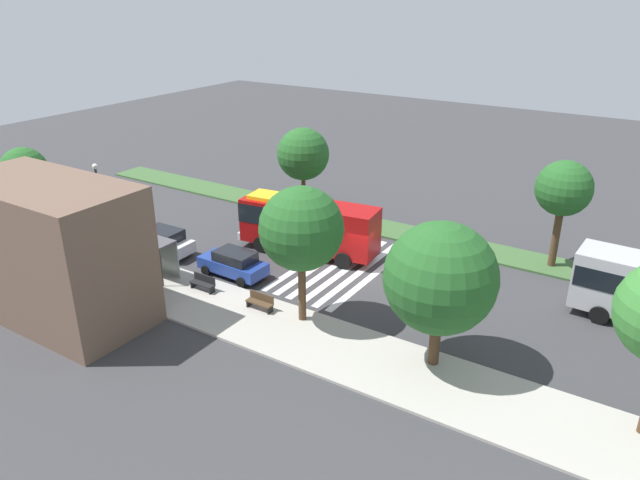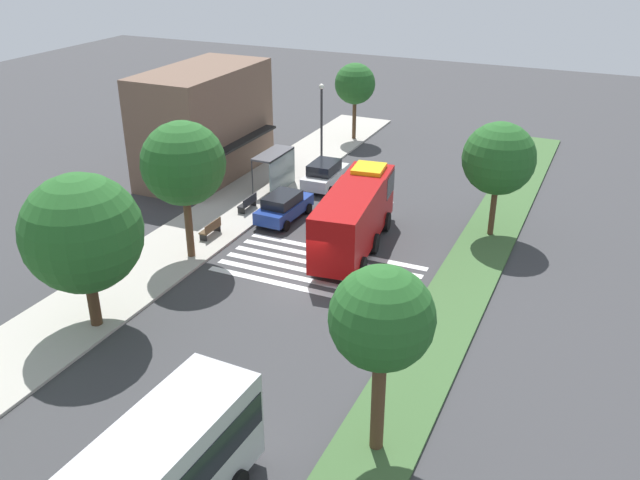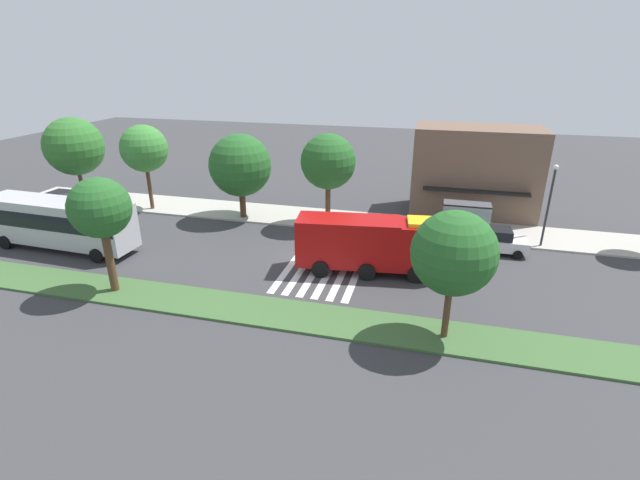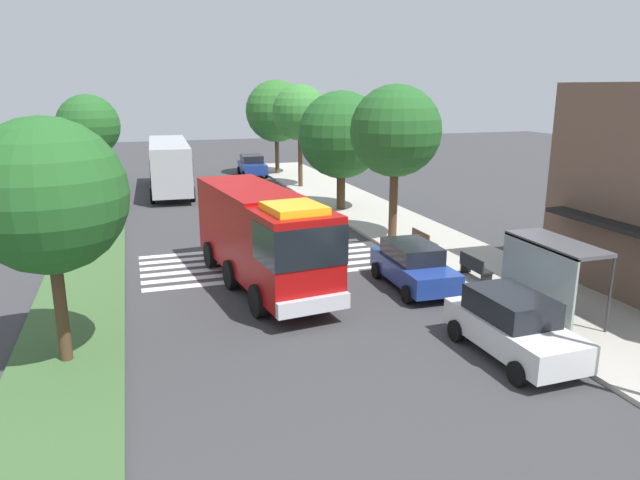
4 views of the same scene
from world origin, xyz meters
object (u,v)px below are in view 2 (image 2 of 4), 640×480
bench_near_shelter (248,203)px  median_tree_west (499,159)px  parked_car_mid (284,206)px  sidewalk_tree_far_east (355,84)px  street_lamp (322,118)px  sidewalk_tree_center (82,233)px  fire_truck (356,212)px  parked_car_east (325,174)px  median_tree_far_west (382,320)px  sidewalk_tree_east (183,164)px  bench_west_of_shelter (211,229)px  bus_stop_shelter (278,164)px

bench_near_shelter → median_tree_west: size_ratio=0.25×
parked_car_mid → median_tree_west: (2.81, -11.83, 3.78)m
parked_car_mid → sidewalk_tree_far_east: sidewalk_tree_far_east is taller
street_lamp → sidewalk_tree_far_east: 7.42m
parked_car_mid → sidewalk_tree_center: 14.66m
fire_truck → parked_car_east: fire_truck is taller
parked_car_east → median_tree_far_west: median_tree_far_west is taller
sidewalk_tree_east → fire_truck: bearing=-56.9°
parked_car_east → sidewalk_tree_far_east: sidewalk_tree_far_east is taller
parked_car_east → sidewalk_tree_east: (-12.67, 2.20, 4.39)m
bench_west_of_shelter → sidewalk_tree_center: sidewalk_tree_center is taller
parked_car_east → bench_near_shelter: (-5.93, 2.56, -0.32)m
parked_car_east → bench_west_of_shelter: size_ratio=2.72×
bench_near_shelter → street_lamp: size_ratio=0.27×
median_tree_far_west → fire_truck: bearing=24.3°
bench_west_of_shelter → sidewalk_tree_far_east: bearing=-1.0°
fire_truck → parked_car_east: 9.48m
fire_truck → parked_car_mid: fire_truck is taller
parked_car_east → sidewalk_tree_center: bearing=172.3°
bench_west_of_shelter → parked_car_east: bearing=-14.2°
bus_stop_shelter → sidewalk_tree_far_east: (12.72, -0.34, 2.71)m
bus_stop_shelter → street_lamp: size_ratio=0.59×
bus_stop_shelter → sidewalk_tree_center: sidewalk_tree_center is taller
median_tree_far_west → bench_near_shelter: bearing=41.4°
sidewalk_tree_center → bus_stop_shelter: bearing=1.1°
sidewalk_tree_center → median_tree_far_west: 14.21m
sidewalk_tree_center → median_tree_far_west: bearing=-98.8°
bench_near_shelter → sidewalk_tree_far_east: 17.20m
sidewalk_tree_far_east → sidewalk_tree_east: bearing=-180.0°
sidewalk_tree_east → street_lamp: bearing=-1.4°
bus_stop_shelter → median_tree_west: (-1.35, -14.37, 2.75)m
parked_car_mid → sidewalk_tree_far_east: (16.88, 2.20, 3.73)m
street_lamp → sidewalk_tree_east: bearing=178.6°
sidewalk_tree_center → median_tree_far_west: (-2.17, -14.03, 0.62)m
bench_near_shelter → sidewalk_tree_east: (-6.74, -0.36, 4.71)m
bench_near_shelter → median_tree_far_west: size_ratio=0.23×
sidewalk_tree_east → median_tree_far_west: sidewalk_tree_east is taller
sidewalk_tree_east → median_tree_far_west: size_ratio=1.08×
street_lamp → parked_car_east: bearing=-152.4°
fire_truck → median_tree_west: 8.35m
sidewalk_tree_center → sidewalk_tree_far_east: size_ratio=1.15×
parked_car_mid → parked_car_east: size_ratio=1.02×
fire_truck → median_tree_west: (4.50, -6.54, 2.58)m
bench_west_of_shelter → street_lamp: bearing=-3.2°
sidewalk_tree_far_east → parked_car_mid: bearing=-172.6°
sidewalk_tree_east → sidewalk_tree_far_east: (23.46, 0.00, -0.71)m
bench_west_of_shelter → fire_truck: bearing=-73.3°
median_tree_far_west → sidewalk_tree_far_east: bearing=23.0°
median_tree_west → bus_stop_shelter: bearing=84.6°
parked_car_mid → street_lamp: size_ratio=0.74×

